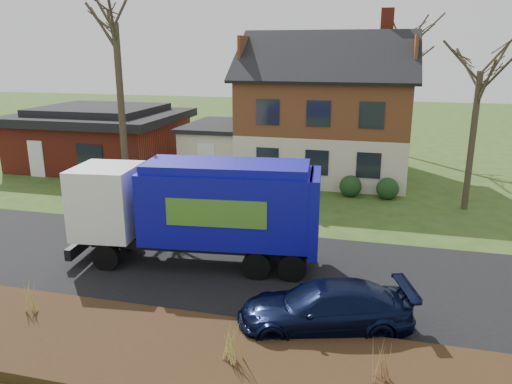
# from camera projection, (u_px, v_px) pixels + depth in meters

# --- Properties ---
(ground) EXTENTS (120.00, 120.00, 0.00)m
(ground) POSITION_uv_depth(u_px,v_px,m) (216.00, 266.00, 16.93)
(ground) COLOR #304818
(ground) RESTS_ON ground
(road) EXTENTS (80.00, 7.00, 0.02)m
(road) POSITION_uv_depth(u_px,v_px,m) (216.00, 266.00, 16.93)
(road) COLOR black
(road) RESTS_ON ground
(mulch_verge) EXTENTS (80.00, 3.50, 0.30)m
(mulch_verge) POSITION_uv_depth(u_px,v_px,m) (144.00, 350.00, 11.96)
(mulch_verge) COLOR black
(mulch_verge) RESTS_ON ground
(main_house) EXTENTS (12.95, 8.95, 9.26)m
(main_house) POSITION_uv_depth(u_px,v_px,m) (318.00, 105.00, 28.42)
(main_house) COLOR beige
(main_house) RESTS_ON ground
(ranch_house) EXTENTS (9.80, 8.20, 3.70)m
(ranch_house) POSITION_uv_depth(u_px,v_px,m) (102.00, 136.00, 31.42)
(ranch_house) COLOR maroon
(ranch_house) RESTS_ON ground
(garbage_truck) EXTENTS (8.54, 3.15, 3.58)m
(garbage_truck) POSITION_uv_depth(u_px,v_px,m) (201.00, 206.00, 16.58)
(garbage_truck) COLOR black
(garbage_truck) RESTS_ON ground
(silver_sedan) EXTENTS (5.04, 2.02, 1.63)m
(silver_sedan) POSITION_uv_depth(u_px,v_px,m) (174.00, 194.00, 22.47)
(silver_sedan) COLOR #B9BDC1
(silver_sedan) RESTS_ON ground
(navy_wagon) EXTENTS (4.85, 3.06, 1.31)m
(navy_wagon) POSITION_uv_depth(u_px,v_px,m) (324.00, 308.00, 12.85)
(navy_wagon) COLOR black
(navy_wagon) RESTS_ON ground
(tree_front_east) EXTENTS (3.19, 3.19, 8.86)m
(tree_front_east) POSITION_uv_depth(u_px,v_px,m) (484.00, 47.00, 21.05)
(tree_front_east) COLOR #3F3526
(tree_front_east) RESTS_ON ground
(tree_back) EXTENTS (3.18, 3.18, 10.06)m
(tree_back) POSITION_uv_depth(u_px,v_px,m) (410.00, 29.00, 32.64)
(tree_back) COLOR #413627
(tree_back) RESTS_ON ground
(grass_clump_west) EXTENTS (0.33, 0.27, 0.87)m
(grass_clump_west) POSITION_uv_depth(u_px,v_px,m) (34.00, 296.00, 13.32)
(grass_clump_west) COLOR tan
(grass_clump_west) RESTS_ON mulch_verge
(grass_clump_mid) EXTENTS (0.38, 0.31, 1.05)m
(grass_clump_mid) POSITION_uv_depth(u_px,v_px,m) (232.00, 340.00, 11.14)
(grass_clump_mid) COLOR tan
(grass_clump_mid) RESTS_ON mulch_verge
(grass_clump_east) EXTENTS (0.34, 0.28, 0.86)m
(grass_clump_east) POSITION_uv_depth(u_px,v_px,m) (380.00, 361.00, 10.54)
(grass_clump_east) COLOR #A47548
(grass_clump_east) RESTS_ON mulch_verge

